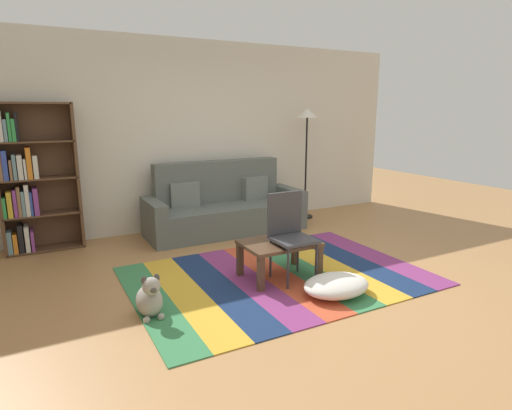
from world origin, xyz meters
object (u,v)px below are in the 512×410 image
Objects in this scene: bookshelf at (29,181)px; coffee_table at (279,248)px; tv_remote at (281,240)px; pouf at (336,285)px; dog at (150,299)px; standing_lamp at (307,127)px; folding_chair at (289,229)px; couch at (224,208)px.

bookshelf reaches higher than coffee_table.
tv_remote is (2.25, -2.16, -0.48)m from bookshelf.
pouf is 1.71m from dog.
standing_lamp is at bearing 57.38° from tv_remote.
pouf is at bearing -24.23° from folding_chair.
bookshelf is 2.36× the size of coffee_table.
standing_lamp is at bearing 61.17° from pouf.
couch is at bearing 91.64° from tv_remote.
coffee_table is at bearing -166.91° from folding_chair.
folding_chair is at bearing -128.22° from standing_lamp.
coffee_table is at bearing -174.80° from tv_remote.
couch is 1.25× the size of bookshelf.
bookshelf is at bearing 143.65° from tv_remote.
folding_chair is at bearing -35.99° from tv_remote.
coffee_table is 0.72m from pouf.
bookshelf is 2.62m from dog.
pouf is at bearing -62.83° from tv_remote.
bookshelf reaches higher than pouf.
bookshelf is at bearing 173.41° from couch.
couch is 2.52m from bookshelf.
couch is at bearing 52.27° from dog.
dog is at bearing -144.56° from standing_lamp.
tv_remote is (-0.19, -1.88, 0.06)m from couch.
coffee_table is at bearing -96.37° from couch.
couch is 5.69× the size of dog.
folding_chair is at bearing -43.82° from bookshelf.
couch is 1.86m from standing_lamp.
coffee_table is 0.85× the size of folding_chair.
bookshelf reaches higher than dog.
standing_lamp is (3.93, -0.17, 0.57)m from bookshelf.
coffee_table is 0.23m from folding_chair.
dog is (0.82, -2.38, -0.72)m from bookshelf.
pouf is 0.38× the size of standing_lamp.
tv_remote reaches higher than dog.
folding_chair is (2.31, -2.22, -0.35)m from bookshelf.
standing_lamp is 2.77m from folding_chair.
coffee_table is (2.23, -2.16, -0.56)m from bookshelf.
standing_lamp is at bearing 4.39° from couch.
pouf is at bearing -89.16° from couch.
couch is 3.42× the size of pouf.
couch is 2.53m from pouf.
pouf is at bearing -118.83° from standing_lamp.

